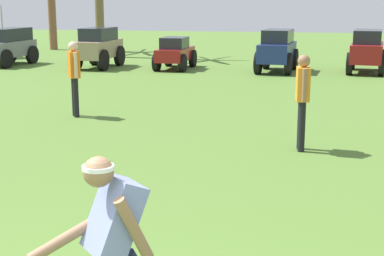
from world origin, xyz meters
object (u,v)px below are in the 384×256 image
Objects in this scene: teammate_deep at (74,72)px; parked_car_slot_b at (98,47)px; parked_car_slot_a at (8,45)px; teammate_near_sideline at (303,93)px; parked_car_slot_d at (277,49)px; frisbee_thrower at (116,240)px; parked_car_slot_e at (367,50)px; parked_car_slot_c at (175,53)px.

teammate_deep is 8.77m from parked_car_slot_b.
teammate_near_sideline is at bearing -44.37° from parked_car_slot_a.
parked_car_slot_d is at bearing 95.06° from teammate_near_sideline.
frisbee_thrower is 0.57× the size of parked_car_slot_a.
frisbee_thrower reaches higher than parked_car_slot_b.
teammate_near_sideline reaches higher than frisbee_thrower.
teammate_deep is at bearing 113.92° from frisbee_thrower.
parked_car_slot_a is at bearing -178.86° from parked_car_slot_e.
parked_car_slot_a is at bearing 120.15° from frisbee_thrower.
parked_car_slot_d is 2.93m from parked_car_slot_e.
frisbee_thrower is 5.96m from teammate_near_sideline.
frisbee_thrower reaches higher than parked_car_slot_d.
parked_car_slot_c is 0.92× the size of parked_car_slot_d.
teammate_near_sideline is (1.22, 5.84, 0.14)m from frisbee_thrower.
parked_car_slot_d is at bearing -0.51° from parked_car_slot_a.
teammate_deep reaches higher than parked_car_slot_a.
parked_car_slot_e is at bearing 79.42° from teammate_near_sideline.
teammate_near_sideline is 0.64× the size of parked_car_slot_e.
parked_car_slot_c is at bearing 88.46° from teammate_deep.
frisbee_thrower is 17.24m from parked_car_slot_b.
parked_car_slot_e is (6.43, 0.20, 0.18)m from parked_car_slot_c.
teammate_deep is 9.21m from parked_car_slot_d.
frisbee_thrower is 0.91× the size of teammate_near_sideline.
parked_car_slot_b is (-7.17, 10.34, -0.20)m from teammate_near_sideline.
frisbee_thrower reaches higher than parked_car_slot_c.
teammate_near_sideline is at bearing -67.08° from parked_car_slot_c.
teammate_near_sideline is 14.93m from parked_car_slot_a.
parked_car_slot_b and parked_car_slot_e have the same top height.
teammate_deep is (-4.66, 1.94, 0.00)m from teammate_near_sideline.
parked_car_slot_d is (3.52, -0.14, 0.18)m from parked_car_slot_c.
frisbee_thrower is 0.59× the size of parked_car_slot_b.
parked_car_slot_b is (3.50, -0.10, 0.02)m from parked_car_slot_a.
parked_car_slot_e is at bearing 6.62° from parked_car_slot_d.
teammate_near_sideline is 10.88m from parked_car_slot_e.
frisbee_thrower is 8.50m from teammate_deep.
frisbee_thrower is 18.82m from parked_car_slot_a.
frisbee_thrower is 0.58× the size of parked_car_slot_e.
parked_car_slot_e is (3.21, 16.52, -0.05)m from frisbee_thrower.
parked_car_slot_c is at bearing 0.46° from parked_car_slot_a.
teammate_near_sideline reaches higher than parked_car_slot_d.
teammate_near_sideline is at bearing -84.94° from parked_car_slot_d.
parked_car_slot_a is at bearing -179.54° from parked_car_slot_c.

